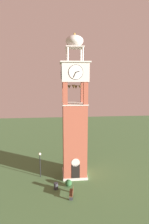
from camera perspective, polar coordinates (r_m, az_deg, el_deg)
name	(u,v)px	position (r m, az deg, el deg)	size (l,w,h in m)	color
ground	(74,175)	(27.73, 0.00, -18.61)	(80.00, 80.00, 0.00)	#476B3D
clock_tower	(74,121)	(24.96, 0.00, -2.91)	(3.70, 3.70, 18.91)	#9E4C38
park_bench	(72,192)	(23.25, -0.80, -23.43)	(0.64, 1.64, 0.95)	brown
lamp_post	(40,160)	(26.50, -10.54, -14.26)	(0.36, 0.36, 3.52)	black
trash_bin	(56,186)	(24.61, -5.70, -21.63)	(0.52, 0.52, 0.80)	#2D2D33
shrub_near_entry	(68,183)	(25.08, -1.87, -20.89)	(0.85, 0.85, 0.83)	#28562D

